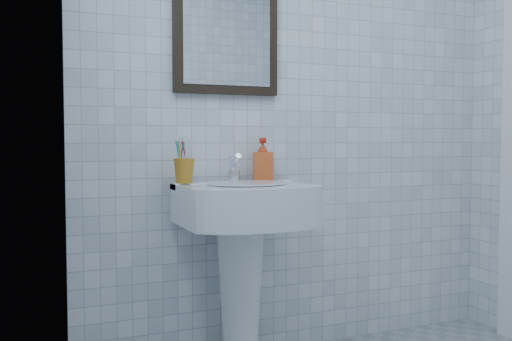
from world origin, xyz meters
name	(u,v)px	position (x,y,z in m)	size (l,w,h in m)	color
wall_back	(299,95)	(0.00, 1.20, 1.25)	(2.20, 0.02, 2.50)	white
wall_left	(106,39)	(-1.10, 0.00, 1.25)	(0.02, 2.40, 2.50)	white
washbasin	(242,245)	(-0.39, 0.99, 0.57)	(0.55, 0.40, 0.85)	white
faucet	(234,170)	(-0.39, 1.09, 0.89)	(0.05, 0.11, 0.13)	white
toothbrush_cup	(184,171)	(-0.62, 1.08, 0.90)	(0.09, 0.09, 0.11)	#C17A1C
soap_dispenser	(263,159)	(-0.24, 1.11, 0.94)	(0.09, 0.09, 0.19)	red
wall_mirror	(226,26)	(-0.39, 1.18, 1.55)	(0.50, 0.04, 0.62)	black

